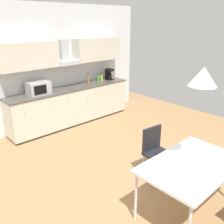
{
  "coord_description": "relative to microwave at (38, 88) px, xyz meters",
  "views": [
    {
      "loc": [
        -2.34,
        -2.35,
        2.48
      ],
      "look_at": [
        0.36,
        0.59,
        1.0
      ],
      "focal_mm": 40.0,
      "sensor_mm": 36.0,
      "label": 1
    }
  ],
  "objects": [
    {
      "name": "coffee_maker",
      "position": [
        2.11,
        0.03,
        0.01
      ],
      "size": [
        0.18,
        0.19,
        0.3
      ],
      "color": "black",
      "rests_on": "kitchen_counter"
    },
    {
      "name": "bottle_yellow",
      "position": [
        1.85,
        0.02,
        -0.05
      ],
      "size": [
        0.06,
        0.06,
        0.21
      ],
      "color": "yellow",
      "rests_on": "kitchen_counter"
    },
    {
      "name": "kitchen_counter",
      "position": [
        0.84,
        0.0,
        -0.6
      ],
      "size": [
        3.23,
        0.62,
        0.92
      ],
      "color": "#333333",
      "rests_on": "ground_plane"
    },
    {
      "name": "pendant_lamp",
      "position": [
        0.2,
        -3.71,
        0.82
      ],
      "size": [
        0.32,
        0.32,
        0.22
      ],
      "primitive_type": "cone",
      "color": "silver"
    },
    {
      "name": "wall_back",
      "position": [
        -0.07,
        0.35,
        0.36
      ],
      "size": [
        6.56,
        0.1,
        2.85
      ],
      "primitive_type": "cube",
      "color": "silver",
      "rests_on": "ground_plane"
    },
    {
      "name": "bottle_green",
      "position": [
        1.73,
        0.01,
        -0.04
      ],
      "size": [
        0.06,
        0.06,
        0.24
      ],
      "color": "green",
      "rests_on": "kitchen_counter"
    },
    {
      "name": "dining_table",
      "position": [
        0.2,
        -3.71,
        -0.35
      ],
      "size": [
        1.38,
        0.87,
        0.76
      ],
      "color": "white",
      "rests_on": "ground_plane"
    },
    {
      "name": "chair_far_right",
      "position": [
        0.52,
        -2.89,
        -0.53
      ],
      "size": [
        0.44,
        0.44,
        0.87
      ],
      "color": "black",
      "rests_on": "ground_plane"
    },
    {
      "name": "upper_wall_cabinets",
      "position": [
        0.84,
        0.13,
        0.69
      ],
      "size": [
        3.21,
        0.4,
        0.57
      ],
      "color": "beige"
    },
    {
      "name": "backsplash_tile",
      "position": [
        0.84,
        0.28,
        0.11
      ],
      "size": [
        3.21,
        0.02,
        0.51
      ],
      "primitive_type": "cube",
      "color": "silver",
      "rests_on": "kitchen_counter"
    },
    {
      "name": "microwave",
      "position": [
        0.0,
        0.0,
        0.0
      ],
      "size": [
        0.48,
        0.35,
        0.28
      ],
      "color": "#ADADB2",
      "rests_on": "kitchen_counter"
    },
    {
      "name": "bottle_brown",
      "position": [
        1.38,
        0.0,
        -0.02
      ],
      "size": [
        0.06,
        0.06,
        0.28
      ],
      "color": "brown",
      "rests_on": "kitchen_counter"
    },
    {
      "name": "ground_plane",
      "position": [
        -0.07,
        -2.7,
        -1.07
      ],
      "size": [
        8.21,
        8.98,
        0.02
      ],
      "primitive_type": "cube",
      "color": "#9E754C"
    }
  ]
}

